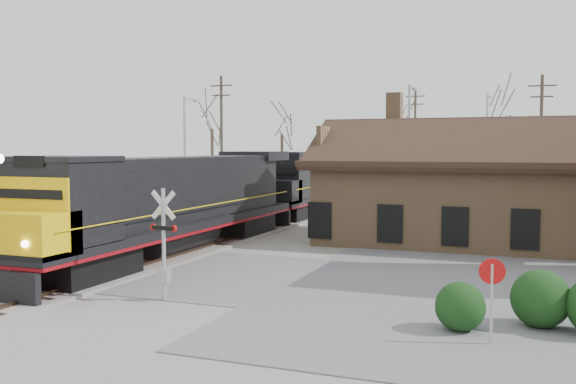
% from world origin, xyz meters
% --- Properties ---
extents(ground, '(140.00, 140.00, 0.00)m').
position_xyz_m(ground, '(0.00, 0.00, 0.00)').
color(ground, gray).
rests_on(ground, ground).
extents(road, '(60.00, 9.00, 0.03)m').
position_xyz_m(road, '(0.00, 0.00, 0.01)').
color(road, '#5B5B60').
rests_on(road, ground).
extents(track_main, '(3.40, 90.00, 0.24)m').
position_xyz_m(track_main, '(0.00, 15.00, 0.07)').
color(track_main, gray).
rests_on(track_main, ground).
extents(track_siding, '(3.40, 90.00, 0.24)m').
position_xyz_m(track_siding, '(-4.50, 15.00, 0.07)').
color(track_siding, gray).
rests_on(track_siding, ground).
extents(depot, '(15.20, 9.31, 7.90)m').
position_xyz_m(depot, '(11.99, 12.00, 2.41)').
color(depot, '#9A7550').
rests_on(depot, ground).
extents(locomotive_lead, '(3.12, 20.92, 4.65)m').
position_xyz_m(locomotive_lead, '(0.00, 3.01, 2.44)').
color(locomotive_lead, black).
rests_on(locomotive_lead, ground).
extents(locomotive_trailing, '(3.12, 20.92, 4.40)m').
position_xyz_m(locomotive_trailing, '(0.00, 24.20, 2.44)').
color(locomotive_trailing, black).
rests_on(locomotive_trailing, ground).
extents(crossbuck_near, '(1.03, 0.27, 3.61)m').
position_xyz_m(crossbuck_near, '(4.39, -4.44, 1.72)').
color(crossbuck_near, '#A5A8AD').
rests_on(crossbuck_near, ground).
extents(crossbuck_far, '(1.03, 0.27, 3.59)m').
position_xyz_m(crossbuck_far, '(-6.59, 5.60, 1.71)').
color(crossbuck_far, '#A5A8AD').
rests_on(crossbuck_far, ground).
extents(do_not_enter_sign, '(0.65, 0.16, 2.18)m').
position_xyz_m(do_not_enter_sign, '(14.43, -5.52, 1.52)').
color(do_not_enter_sign, '#A5A8AD').
rests_on(do_not_enter_sign, ground).
extents(hedge_a, '(1.33, 1.33, 1.33)m').
position_xyz_m(hedge_a, '(13.59, -4.54, 0.67)').
color(hedge_a, black).
rests_on(hedge_a, ground).
extents(hedge_b, '(1.59, 1.59, 1.59)m').
position_xyz_m(hedge_b, '(15.58, -3.40, 0.80)').
color(hedge_b, black).
rests_on(hedge_b, ground).
extents(streetlight_a, '(0.25, 2.04, 8.47)m').
position_xyz_m(streetlight_a, '(-7.97, 18.26, 4.77)').
color(streetlight_a, '#A5A8AD').
rests_on(streetlight_a, ground).
extents(streetlight_b, '(0.25, 2.04, 9.00)m').
position_xyz_m(streetlight_b, '(7.56, 20.43, 5.04)').
color(streetlight_b, '#A5A8AD').
rests_on(streetlight_b, ground).
extents(streetlight_c, '(0.25, 2.04, 9.49)m').
position_xyz_m(streetlight_c, '(11.40, 35.62, 5.29)').
color(streetlight_c, '#A5A8AD').
rests_on(streetlight_c, ground).
extents(utility_pole_a, '(2.00, 0.24, 10.76)m').
position_xyz_m(utility_pole_a, '(-8.93, 25.72, 5.61)').
color(utility_pole_a, '#382D23').
rests_on(utility_pole_a, ground).
extents(utility_pole_b, '(2.00, 0.24, 10.84)m').
position_xyz_m(utility_pole_b, '(3.86, 43.58, 5.65)').
color(utility_pole_b, '#382D23').
rests_on(utility_pole_b, ground).
extents(utility_pole_c, '(2.00, 0.24, 10.19)m').
position_xyz_m(utility_pole_c, '(15.66, 28.81, 5.32)').
color(utility_pole_c, '#382D23').
rests_on(utility_pole_c, ground).
extents(tree_a, '(4.48, 4.48, 10.97)m').
position_xyz_m(tree_a, '(-14.65, 34.87, 7.81)').
color(tree_a, '#382D23').
rests_on(tree_a, ground).
extents(tree_b, '(4.15, 4.15, 10.17)m').
position_xyz_m(tree_b, '(-8.55, 38.27, 7.24)').
color(tree_b, '#382D23').
rests_on(tree_b, ground).
extents(tree_c, '(4.24, 4.24, 10.40)m').
position_xyz_m(tree_c, '(1.75, 49.29, 7.40)').
color(tree_c, '#382D23').
rests_on(tree_c, ground).
extents(tree_d, '(4.96, 4.96, 12.15)m').
position_xyz_m(tree_d, '(12.26, 40.05, 8.66)').
color(tree_d, '#382D23').
rests_on(tree_d, ground).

